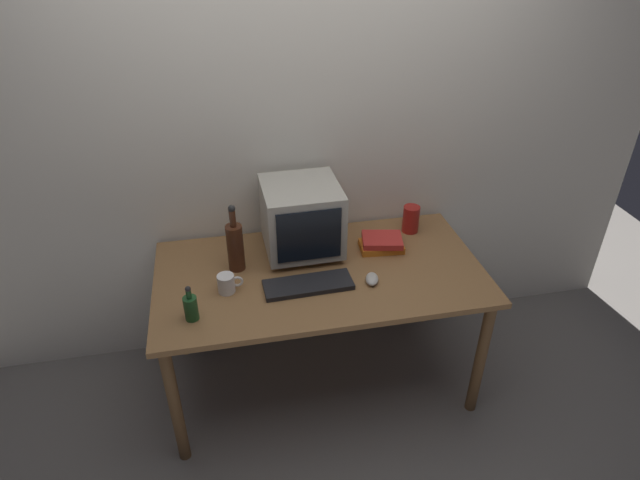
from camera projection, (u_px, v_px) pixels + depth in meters
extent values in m
plane|color=slate|center=(320.00, 378.00, 3.05)|extent=(6.00, 6.00, 0.00)
cube|color=silver|center=(301.00, 138.00, 2.78)|extent=(4.00, 0.08, 2.50)
cube|color=olive|center=(320.00, 273.00, 2.66)|extent=(1.61, 0.85, 0.03)
cylinder|color=brown|center=(175.00, 406.00, 2.43)|extent=(0.06, 0.06, 0.72)
cylinder|color=brown|center=(480.00, 358.00, 2.68)|extent=(0.06, 0.06, 0.72)
cylinder|color=brown|center=(178.00, 305.00, 3.04)|extent=(0.06, 0.06, 0.72)
cylinder|color=brown|center=(427.00, 274.00, 3.29)|extent=(0.06, 0.06, 0.72)
cube|color=#B2AD9E|center=(302.00, 247.00, 2.81)|extent=(0.28, 0.25, 0.03)
cube|color=#B2AD9E|center=(301.00, 216.00, 2.71)|extent=(0.39, 0.39, 0.34)
cube|color=black|center=(309.00, 236.00, 2.55)|extent=(0.31, 0.01, 0.27)
cube|color=black|center=(308.00, 285.00, 2.54)|extent=(0.43, 0.17, 0.02)
ellipsoid|color=beige|center=(372.00, 279.00, 2.56)|extent=(0.08, 0.11, 0.04)
cylinder|color=#472314|center=(235.00, 248.00, 2.61)|extent=(0.08, 0.08, 0.24)
cylinder|color=#472314|center=(233.00, 218.00, 2.52)|extent=(0.03, 0.03, 0.09)
sphere|color=#262626|center=(232.00, 209.00, 2.49)|extent=(0.03, 0.03, 0.03)
cylinder|color=#1E4C23|center=(191.00, 308.00, 2.32)|extent=(0.06, 0.06, 0.11)
cylinder|color=#1E4C23|center=(189.00, 294.00, 2.28)|extent=(0.02, 0.02, 0.04)
sphere|color=#262626|center=(188.00, 289.00, 2.26)|extent=(0.03, 0.03, 0.03)
cube|color=orange|center=(381.00, 246.00, 2.81)|extent=(0.23, 0.15, 0.04)
cube|color=red|center=(382.00, 240.00, 2.79)|extent=(0.23, 0.19, 0.03)
cylinder|color=white|center=(226.00, 284.00, 2.49)|extent=(0.08, 0.08, 0.09)
torus|color=white|center=(237.00, 282.00, 2.49)|extent=(0.06, 0.01, 0.06)
cylinder|color=#A51E19|center=(411.00, 219.00, 2.93)|extent=(0.09, 0.09, 0.15)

